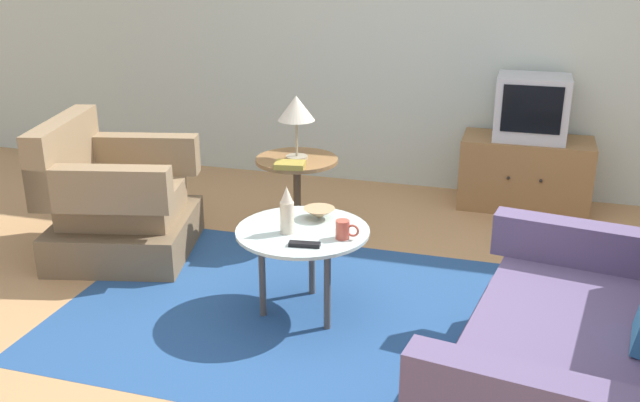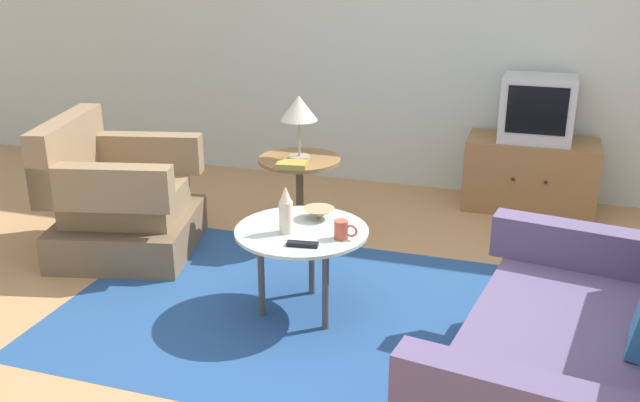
# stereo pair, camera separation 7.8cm
# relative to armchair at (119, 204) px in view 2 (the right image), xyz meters

# --- Properties ---
(ground_plane) EXTENTS (16.00, 16.00, 0.00)m
(ground_plane) POSITION_rel_armchair_xyz_m (1.53, -0.57, -0.31)
(ground_plane) COLOR #AD7F51
(back_wall) EXTENTS (9.00, 0.12, 2.70)m
(back_wall) POSITION_rel_armchair_xyz_m (1.53, 1.91, 1.04)
(back_wall) COLOR #B2BCB2
(back_wall) RESTS_ON ground
(area_rug) EXTENTS (2.56, 1.84, 0.00)m
(area_rug) POSITION_rel_armchair_xyz_m (1.38, -0.42, -0.31)
(area_rug) COLOR navy
(area_rug) RESTS_ON ground
(armchair) EXTENTS (0.99, 1.02, 0.87)m
(armchair) POSITION_rel_armchair_xyz_m (0.00, 0.00, 0.00)
(armchair) COLOR brown
(armchair) RESTS_ON ground
(couch) EXTENTS (1.18, 1.64, 0.92)m
(couch) POSITION_rel_armchair_xyz_m (2.77, -1.01, -0.02)
(couch) COLOR #4B3E5C
(couch) RESTS_ON ground
(coffee_table) EXTENTS (0.70, 0.70, 0.48)m
(coffee_table) POSITION_rel_armchair_xyz_m (1.38, -0.42, 0.11)
(coffee_table) COLOR #B2C6C1
(coffee_table) RESTS_ON ground
(side_table) EXTENTS (0.54, 0.54, 0.56)m
(side_table) POSITION_rel_armchair_xyz_m (1.03, 0.53, 0.09)
(side_table) COLOR olive
(side_table) RESTS_ON ground
(tv_stand) EXTENTS (0.93, 0.47, 0.53)m
(tv_stand) POSITION_rel_armchair_xyz_m (2.47, 1.59, -0.05)
(tv_stand) COLOR olive
(tv_stand) RESTS_ON ground
(television) EXTENTS (0.51, 0.40, 0.46)m
(television) POSITION_rel_armchair_xyz_m (2.47, 1.59, 0.45)
(television) COLOR #B7B7BC
(television) RESTS_ON tv_stand
(table_lamp) EXTENTS (0.24, 0.24, 0.41)m
(table_lamp) POSITION_rel_armchair_xyz_m (1.04, 0.52, 0.57)
(table_lamp) COLOR #9E937A
(table_lamp) RESTS_ON side_table
(vase) EXTENTS (0.07, 0.07, 0.25)m
(vase) POSITION_rel_armchair_xyz_m (1.32, -0.48, 0.28)
(vase) COLOR beige
(vase) RESTS_ON coffee_table
(mug) EXTENTS (0.12, 0.07, 0.10)m
(mug) POSITION_rel_armchair_xyz_m (1.61, -0.47, 0.21)
(mug) COLOR #B74C3D
(mug) RESTS_ON coffee_table
(bowl) EXTENTS (0.17, 0.17, 0.06)m
(bowl) POSITION_rel_armchair_xyz_m (1.42, -0.25, 0.19)
(bowl) COLOR tan
(bowl) RESTS_ON coffee_table
(tv_remote_dark) EXTENTS (0.16, 0.07, 0.02)m
(tv_remote_dark) POSITION_rel_armchair_xyz_m (1.45, -0.62, 0.17)
(tv_remote_dark) COLOR black
(tv_remote_dark) RESTS_ON coffee_table
(book) EXTENTS (0.20, 0.16, 0.03)m
(book) POSITION_rel_armchair_xyz_m (1.05, 0.33, 0.26)
(book) COLOR olive
(book) RESTS_ON side_table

